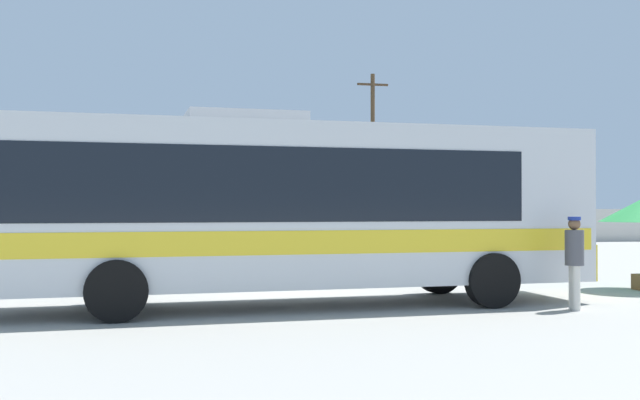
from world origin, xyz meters
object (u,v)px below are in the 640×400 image
parked_car_third_silver (268,231)px  utility_pole_near (373,154)px  coach_bus_silver_yellow (284,204)px  roadside_tree_left (55,159)px  roadside_tree_midleft (243,152)px  parked_car_rightmost_dark_blue (394,231)px  attendant_by_bus_door (574,257)px  parked_car_second_maroon (143,232)px

parked_car_third_silver → utility_pole_near: utility_pole_near is taller
coach_bus_silver_yellow → utility_pole_near: size_ratio=1.27×
coach_bus_silver_yellow → parked_car_third_silver: bearing=86.7°
roadside_tree_left → roadside_tree_midleft: bearing=-0.5°
roadside_tree_midleft → utility_pole_near: bearing=3.5°
parked_car_rightmost_dark_blue → utility_pole_near: (0.29, 6.25, 4.16)m
parked_car_rightmost_dark_blue → coach_bus_silver_yellow: bearing=-109.2°
coach_bus_silver_yellow → roadside_tree_midleft: roadside_tree_midleft is taller
roadside_tree_left → utility_pole_near: bearing=1.2°
coach_bus_silver_yellow → roadside_tree_left: bearing=109.7°
attendant_by_bus_door → coach_bus_silver_yellow: bearing=166.4°
utility_pole_near → roadside_tree_left: size_ratio=1.48×
attendant_by_bus_door → parked_car_third_silver: attendant_by_bus_door is taller
coach_bus_silver_yellow → roadside_tree_left: 28.75m
utility_pole_near → parked_car_rightmost_dark_blue: bearing=-92.7°
attendant_by_bus_door → roadside_tree_left: 32.14m
parked_car_rightmost_dark_blue → parked_car_third_silver: bearing=-175.7°
roadside_tree_midleft → parked_car_rightmost_dark_blue: bearing=-39.3°
parked_car_rightmost_dark_blue → roadside_tree_midleft: 10.05m
parked_car_second_maroon → utility_pole_near: bearing=27.8°
parked_car_third_silver → roadside_tree_midleft: 7.55m
parked_car_rightmost_dark_blue → roadside_tree_midleft: (-7.08, 5.80, 4.15)m
coach_bus_silver_yellow → roadside_tree_left: size_ratio=1.88×
parked_car_second_maroon → parked_car_rightmost_dark_blue: 11.86m
parked_car_third_silver → utility_pole_near: (6.45, 6.70, 4.13)m
parked_car_third_silver → roadside_tree_midleft: bearing=98.5°
parked_car_second_maroon → roadside_tree_left: bearing=130.3°
parked_car_second_maroon → roadside_tree_left: (-5.15, 6.06, 3.68)m
attendant_by_bus_door → parked_car_third_silver: 22.27m
parked_car_rightmost_dark_blue → roadside_tree_left: size_ratio=0.69×
coach_bus_silver_yellow → attendant_by_bus_door: bearing=-13.6°
coach_bus_silver_yellow → attendant_by_bus_door: (5.28, -1.28, -0.98)m
utility_pole_near → attendant_by_bus_door: bearing=-94.7°
coach_bus_silver_yellow → utility_pole_near: (7.64, 27.32, 2.97)m
attendant_by_bus_door → utility_pole_near: utility_pole_near is taller
coach_bus_silver_yellow → attendant_by_bus_door: size_ratio=6.95×
attendant_by_bus_door → parked_car_third_silver: size_ratio=0.37×
parked_car_rightmost_dark_blue → roadside_tree_left: roadside_tree_left is taller
parked_car_second_maroon → parked_car_third_silver: (5.71, -0.28, 0.02)m
roadside_tree_left → parked_car_rightmost_dark_blue: bearing=-19.1°
attendant_by_bus_door → utility_pole_near: 28.96m
attendant_by_bus_door → parked_car_second_maroon: size_ratio=0.41×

